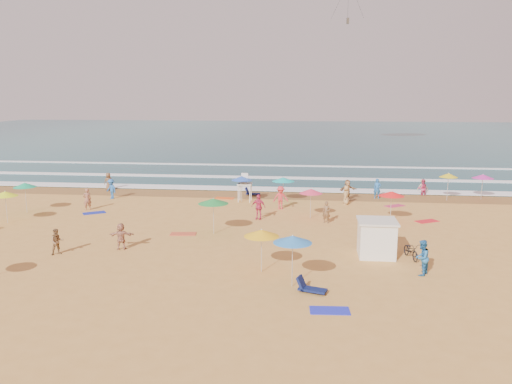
# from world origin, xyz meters

# --- Properties ---
(ground) EXTENTS (220.00, 220.00, 0.00)m
(ground) POSITION_xyz_m (0.00, 0.00, 0.00)
(ground) COLOR gold
(ground) RESTS_ON ground
(ocean) EXTENTS (220.00, 140.00, 0.18)m
(ocean) POSITION_xyz_m (0.00, 84.00, 0.00)
(ocean) COLOR #0C4756
(ocean) RESTS_ON ground
(wet_sand) EXTENTS (220.00, 220.00, 0.00)m
(wet_sand) POSITION_xyz_m (0.00, 12.50, 0.01)
(wet_sand) COLOR olive
(wet_sand) RESTS_ON ground
(surf_foam) EXTENTS (200.00, 18.70, 0.05)m
(surf_foam) POSITION_xyz_m (0.00, 21.32, 0.10)
(surf_foam) COLOR white
(surf_foam) RESTS_ON ground
(cabana) EXTENTS (2.00, 2.00, 2.00)m
(cabana) POSITION_xyz_m (7.21, -4.85, 1.00)
(cabana) COLOR white
(cabana) RESTS_ON ground
(cabana_roof) EXTENTS (2.20, 2.20, 0.12)m
(cabana_roof) POSITION_xyz_m (7.21, -4.85, 2.06)
(cabana_roof) COLOR silver
(cabana_roof) RESTS_ON cabana
(bicycle) EXTENTS (1.03, 1.91, 0.95)m
(bicycle) POSITION_xyz_m (9.11, -5.15, 0.48)
(bicycle) COLOR black
(bicycle) RESTS_ON ground
(lifeguard_stand) EXTENTS (1.20, 1.20, 2.10)m
(lifeguard_stand) POSITION_xyz_m (-2.34, 9.38, 1.05)
(lifeguard_stand) COLOR white
(lifeguard_stand) RESTS_ON ground
(beach_umbrellas) EXTENTS (55.02, 26.36, 0.72)m
(beach_umbrellas) POSITION_xyz_m (4.35, 0.85, 2.17)
(beach_umbrellas) COLOR #C82C9C
(beach_umbrellas) RESTS_ON ground
(loungers) EXTENTS (44.83, 24.16, 0.34)m
(loungers) POSITION_xyz_m (5.36, -2.99, 0.17)
(loungers) COLOR navy
(loungers) RESTS_ON ground
(towels) EXTENTS (54.18, 24.24, 0.03)m
(towels) POSITION_xyz_m (-0.77, -1.55, 0.01)
(towels) COLOR #B1162A
(towels) RESTS_ON ground
(beachgoers) EXTENTS (34.10, 24.02, 2.14)m
(beachgoers) POSITION_xyz_m (-0.56, 4.93, 0.85)
(beachgoers) COLOR brown
(beachgoers) RESTS_ON ground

